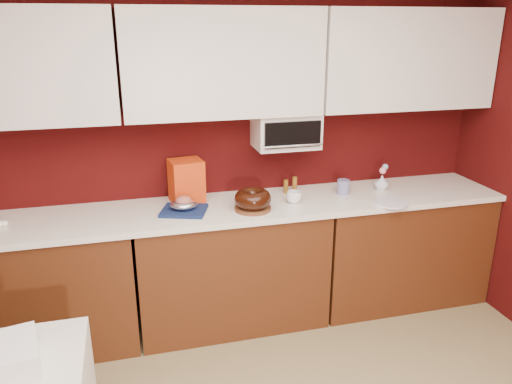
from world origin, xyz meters
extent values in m
cube|color=#3D0908|center=(0.00, 2.25, 1.25)|extent=(4.00, 0.02, 2.50)
cube|color=#4E250F|center=(-1.33, 1.94, 0.43)|extent=(1.31, 0.58, 0.86)
cube|color=#4E250F|center=(0.00, 1.94, 0.43)|extent=(1.31, 0.58, 0.86)
cube|color=#4E250F|center=(1.33, 1.94, 0.43)|extent=(1.31, 0.58, 0.86)
cube|color=white|center=(0.00, 1.94, 0.88)|extent=(4.00, 0.62, 0.04)
cube|color=white|center=(-1.33, 2.08, 1.85)|extent=(1.31, 0.33, 0.70)
cube|color=white|center=(0.00, 2.08, 1.85)|extent=(1.31, 0.33, 0.70)
cube|color=white|center=(1.33, 2.08, 1.85)|extent=(1.31, 0.33, 0.70)
cube|color=white|center=(0.45, 2.10, 1.38)|extent=(0.45, 0.30, 0.25)
cube|color=black|center=(0.45, 1.94, 1.38)|extent=(0.40, 0.02, 0.18)
cylinder|color=silver|center=(0.45, 1.93, 1.30)|extent=(0.42, 0.02, 0.02)
cylinder|color=brown|center=(0.14, 1.82, 0.91)|extent=(0.31, 0.31, 0.02)
torus|color=black|center=(0.14, 1.82, 0.98)|extent=(0.28, 0.28, 0.10)
cube|color=#14234E|center=(-0.32, 1.90, 0.91)|extent=(0.35, 0.33, 0.02)
ellipsoid|color=white|center=(-0.32, 1.90, 0.96)|extent=(0.21, 0.19, 0.07)
ellipsoid|color=#BC6556|center=(-0.32, 1.90, 0.98)|extent=(0.12, 0.11, 0.07)
cube|color=#B3190B|center=(-0.27, 2.11, 1.05)|extent=(0.25, 0.23, 0.30)
cylinder|color=black|center=(0.19, 2.02, 0.92)|extent=(0.27, 0.27, 0.04)
imported|color=white|center=(0.45, 1.88, 0.95)|extent=(0.12, 0.12, 0.10)
cylinder|color=navy|center=(0.86, 1.98, 0.95)|extent=(0.10, 0.10, 0.11)
imported|color=silver|center=(1.19, 2.00, 0.96)|extent=(0.11, 0.11, 0.12)
sphere|color=pink|center=(1.19, 2.00, 1.05)|extent=(0.05, 0.05, 0.05)
sphere|color=#84A7D3|center=(1.22, 2.02, 1.07)|extent=(0.05, 0.05, 0.05)
cylinder|color=white|center=(1.10, 1.70, 0.91)|extent=(0.31, 0.31, 0.01)
cylinder|color=brown|center=(0.46, 2.10, 0.95)|extent=(0.04, 0.04, 0.10)
ellipsoid|color=white|center=(-1.43, 1.94, 0.92)|extent=(0.05, 0.04, 0.04)
cylinder|color=brown|center=(0.53, 2.10, 0.96)|extent=(0.05, 0.05, 0.12)
camera|label=1|loc=(-0.64, -1.23, 2.10)|focal=35.00mm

